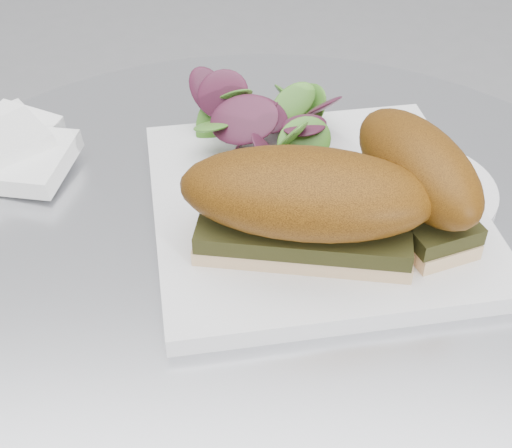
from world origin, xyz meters
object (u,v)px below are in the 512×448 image
at_px(saucer, 413,191).
at_px(sandwich_right, 416,175).
at_px(sandwich_left, 306,203).
at_px(plate, 315,207).

bearing_deg(saucer, sandwich_right, -105.10).
relative_size(sandwich_left, sandwich_right, 1.24).
xyz_separation_m(plate, sandwich_right, (0.07, -0.02, 0.05)).
relative_size(plate, saucer, 1.87).
bearing_deg(sandwich_right, plate, -129.79).
distance_m(plate, sandwich_right, 0.09).
relative_size(plate, sandwich_right, 1.69).
bearing_deg(saucer, sandwich_left, -140.40).
bearing_deg(saucer, plate, -164.00).
xyz_separation_m(plate, sandwich_left, (-0.01, -0.06, 0.05)).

